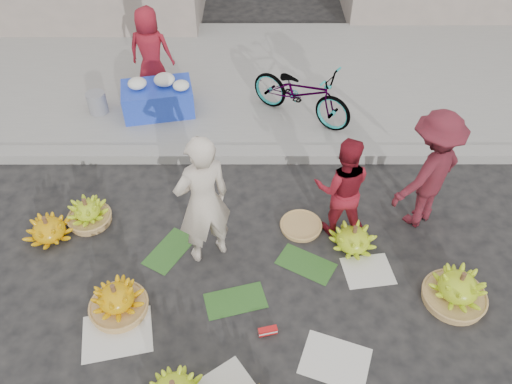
{
  "coord_description": "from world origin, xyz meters",
  "views": [
    {
      "loc": [
        0.12,
        -3.29,
        4.58
      ],
      "look_at": [
        0.12,
        0.77,
        0.7
      ],
      "focal_mm": 35.0,
      "sensor_mm": 36.0,
      "label": 1
    }
  ],
  "objects_px": {
    "banana_bunch_0": "(117,300)",
    "vendor_cream": "(203,201)",
    "banana_bunch_4": "(458,289)",
    "bicycle": "(301,92)",
    "flower_table": "(158,97)"
  },
  "relations": [
    {
      "from": "banana_bunch_0",
      "to": "vendor_cream",
      "type": "distance_m",
      "value": 1.36
    },
    {
      "from": "banana_bunch_0",
      "to": "banana_bunch_4",
      "type": "distance_m",
      "value": 3.59
    },
    {
      "from": "vendor_cream",
      "to": "bicycle",
      "type": "relative_size",
      "value": 1.02
    },
    {
      "from": "banana_bunch_0",
      "to": "bicycle",
      "type": "height_order",
      "value": "bicycle"
    },
    {
      "from": "flower_table",
      "to": "bicycle",
      "type": "xyz_separation_m",
      "value": [
        2.17,
        -0.15,
        0.19
      ]
    },
    {
      "from": "banana_bunch_4",
      "to": "flower_table",
      "type": "xyz_separation_m",
      "value": [
        -3.63,
        3.4,
        0.18
      ]
    },
    {
      "from": "banana_bunch_0",
      "to": "bicycle",
      "type": "bearing_deg",
      "value": 57.77
    },
    {
      "from": "banana_bunch_0",
      "to": "bicycle",
      "type": "xyz_separation_m",
      "value": [
        2.13,
        3.38,
        0.38
      ]
    },
    {
      "from": "banana_bunch_0",
      "to": "flower_table",
      "type": "bearing_deg",
      "value": 90.68
    },
    {
      "from": "vendor_cream",
      "to": "banana_bunch_4",
      "type": "bearing_deg",
      "value": 137.89
    },
    {
      "from": "banana_bunch_0",
      "to": "banana_bunch_4",
      "type": "height_order",
      "value": "banana_bunch_4"
    },
    {
      "from": "banana_bunch_4",
      "to": "flower_table",
      "type": "height_order",
      "value": "flower_table"
    },
    {
      "from": "vendor_cream",
      "to": "banana_bunch_0",
      "type": "bearing_deg",
      "value": 12.7
    },
    {
      "from": "flower_table",
      "to": "bicycle",
      "type": "relative_size",
      "value": 0.7
    },
    {
      "from": "flower_table",
      "to": "banana_bunch_4",
      "type": "bearing_deg",
      "value": -54.34
    }
  ]
}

